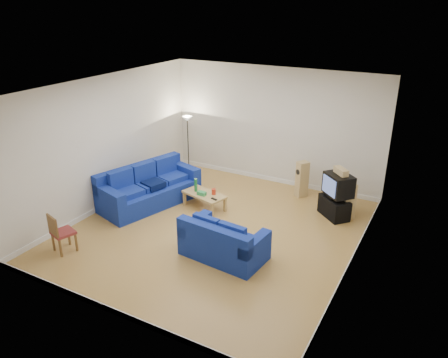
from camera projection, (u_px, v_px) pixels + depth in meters
The scene contains 16 objects.
room at pixel (215, 166), 9.19m from camera, with size 6.01×6.51×3.21m.
sofa_three_seat at pixel (148, 190), 10.95m from camera, with size 1.75×2.71×0.97m.
sofa_loveseat at pixel (222, 244), 8.65m from camera, with size 1.73×1.07×0.82m.
coffee_table at pixel (204, 196), 10.69m from camera, with size 1.18×0.80×0.39m.
bottle at pixel (196, 185), 10.74m from camera, with size 0.08×0.08×0.33m, color #197233.
tissue_box at pixel (202, 193), 10.58m from camera, with size 0.22×0.12×0.09m, color green.
red_canister at pixel (214, 192), 10.61m from camera, with size 0.10×0.10×0.14m, color red.
remote at pixel (214, 199), 10.36m from camera, with size 0.17×0.05×0.02m, color black.
tv_stand at pixel (334, 207), 10.32m from camera, with size 0.78×0.43×0.48m, color black.
av_receiver at pixel (334, 196), 10.26m from camera, with size 0.38×0.31×0.09m, color black.
television at pixel (338, 185), 10.10m from camera, with size 0.81×0.80×0.51m.
centre_speaker at pixel (341, 171), 9.99m from camera, with size 0.41×0.17×0.14m, color tan.
speaker_left at pixel (302, 179), 11.29m from camera, with size 0.34×0.36×0.96m.
speaker_right at pixel (349, 201), 10.15m from camera, with size 0.33×0.32×0.88m.
floor_lamp at pixel (188, 126), 12.52m from camera, with size 0.29×0.29×1.70m.
dining_chair at pixel (60, 231), 8.77m from camera, with size 0.51×0.51×0.86m.
Camera 1 is at (4.28, -7.45, 4.83)m, focal length 35.00 mm.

